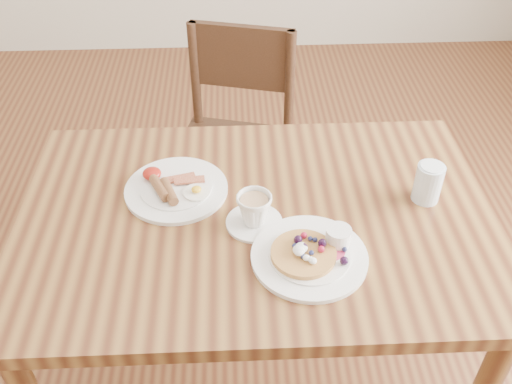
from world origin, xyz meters
TOP-DOWN VIEW (x-y plane):
  - ground at (0.00, 0.00)m, footprint 5.00×5.00m
  - dining_table at (0.00, 0.00)m, footprint 1.20×0.80m
  - chair_far at (-0.05, 0.70)m, footprint 0.51×0.51m
  - pancake_plate at (0.12, -0.16)m, footprint 0.27×0.27m
  - breakfast_plate at (-0.21, 0.10)m, footprint 0.27×0.27m
  - teacup_saucer at (-0.01, -0.04)m, footprint 0.14×0.14m
  - water_glass at (0.44, 0.04)m, footprint 0.07×0.07m

SIDE VIEW (x-z plane):
  - ground at x=0.00m, z-range 0.00..0.00m
  - chair_far at x=-0.05m, z-range 0.05..0.93m
  - dining_table at x=0.00m, z-range 0.28..1.03m
  - breakfast_plate at x=-0.21m, z-range 0.74..0.78m
  - pancake_plate at x=0.12m, z-range 0.74..0.79m
  - teacup_saucer at x=-0.01m, z-range 0.75..0.83m
  - water_glass at x=0.44m, z-range 0.75..0.85m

